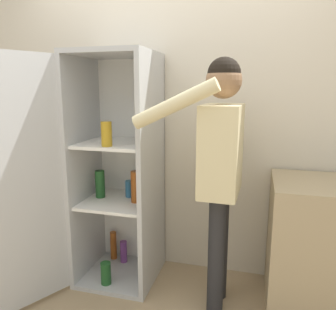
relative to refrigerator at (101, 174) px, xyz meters
name	(u,v)px	position (x,y,z in m)	size (l,w,h in m)	color
wall_back	(172,120)	(0.46, 0.42, 0.39)	(7.00, 0.06, 2.55)	beige
refrigerator	(101,174)	(0.00, 0.00, 0.00)	(0.92, 1.12, 1.80)	#B7BABC
person	(220,154)	(0.91, -0.07, 0.21)	(0.66, 0.58, 1.73)	#262628
counter	(328,248)	(1.66, 0.06, -0.43)	(0.78, 0.62, 0.92)	tan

